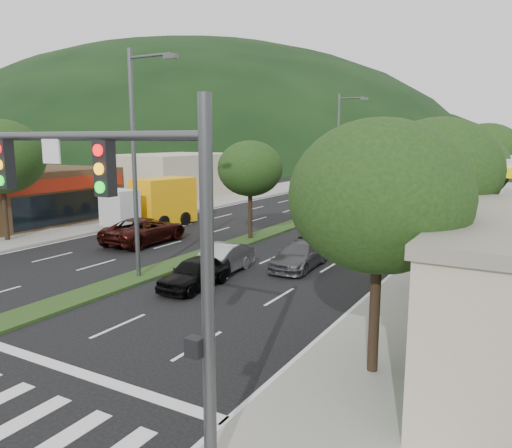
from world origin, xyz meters
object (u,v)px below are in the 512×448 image
Objects in this scene: car_queue_a at (195,273)px; car_queue_d at (328,235)px; streetlight_mid at (340,146)px; motorhome at (456,188)px; tree_r_b at (438,170)px; tree_med_far at (375,150)px; tree_l_a at (1,157)px; box_truck at (155,204)px; traffic_signal at (137,226)px; sedan_silver at (220,260)px; tree_r_d at (486,154)px; suv_maroon at (145,230)px; car_queue_b at (299,255)px; car_queue_e at (354,211)px; tree_r_e at (497,154)px; tree_med_near at (250,169)px; tree_r_c at (466,167)px; tree_r_a at (379,196)px; streetlight_near at (137,154)px; car_queue_c at (322,222)px.

car_queue_d is at bearing 77.87° from car_queue_a.
streetlight_mid is 11.73m from motorhome.
tree_r_b is 1.00× the size of tree_med_far.
motorhome is at bearing 54.42° from tree_l_a.
streetlight_mid reaches higher than box_truck.
car_queue_a is at bearing -156.05° from tree_r_b.
box_truck is at bearing -108.20° from tree_med_far.
traffic_signal reaches higher than box_truck.
tree_l_a is 15.98m from sedan_silver.
car_queue_d is (5.09, -25.74, -4.26)m from tree_med_far.
tree_r_d is 1.85× the size of car_queue_a.
car_queue_b is at bearing 175.51° from suv_maroon.
sedan_silver is 2.38m from car_queue_a.
sedan_silver is 0.95× the size of car_queue_e.
tree_r_e reaches higher than tree_med_near.
tree_l_a reaches higher than sedan_silver.
tree_r_d reaches higher than tree_med_near.
tree_r_b is 1.22× the size of suv_maroon.
traffic_signal is at bearing -65.20° from tree_med_near.
tree_r_c is 12.17m from tree_med_near.
tree_r_a is 20.09m from suv_maroon.
streetlight_mid is at bearing -113.15° from box_truck.
tree_r_a is 0.96× the size of tree_r_b.
tree_r_b is 17.61m from suv_maroon.
car_queue_a is (-8.88, -11.94, -4.09)m from tree_r_c.
suv_maroon is (-16.98, 9.94, -4.03)m from tree_r_a.
tree_med_near is at bearing -118.61° from tree_r_e.
suv_maroon is 10.02m from car_queue_a.
tree_r_d reaches higher than tree_r_e.
streetlight_near reaches higher than car_queue_b.
tree_r_e is 33.42m from car_queue_a.
car_queue_e is at bearing 95.99° from car_queue_b.
tree_r_e is 1.11× the size of tree_med_near.
car_queue_c is at bearing 63.15° from tree_med_near.
streetlight_mid is at bearing -139.06° from motorhome.
tree_r_b is 1.57× the size of car_queue_b.
car_queue_e is (3.21, -15.74, -4.26)m from tree_med_far.
tree_l_a reaches higher than car_queue_d.
tree_r_a is at bearing -82.59° from motorhome.
tree_r_a is 25.28m from box_truck.
car_queue_a is (-8.88, -21.94, -4.52)m from tree_r_d.
tree_r_c reaches higher than car_queue_b.
car_queue_b is at bearing 124.77° from tree_r_a.
traffic_signal is at bearing -28.19° from tree_l_a.
tree_r_c reaches higher than car_queue_d.
tree_r_a reaches higher than suv_maroon.
tree_r_b is at bearing -64.74° from car_queue_e.
tree_med_near is at bearing -109.64° from motorhome.
tree_r_e is at bearing 30.69° from streetlight_mid.
sedan_silver is 0.95× the size of car_queue_b.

